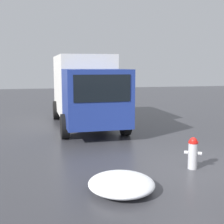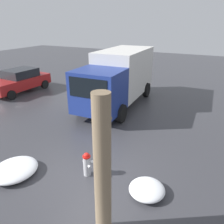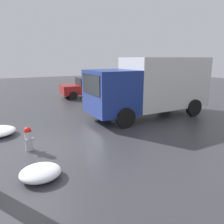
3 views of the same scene
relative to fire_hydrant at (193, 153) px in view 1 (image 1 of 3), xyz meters
name	(u,v)px [view 1 (image 1 of 3)]	position (x,y,z in m)	size (l,w,h in m)	color
ground_plane	(192,169)	(0.00, 0.00, -0.42)	(60.00, 60.00, 0.00)	#38383D
fire_hydrant	(193,153)	(0.00, 0.00, 0.00)	(0.37, 0.42, 0.82)	#B7B7BC
delivery_truck	(85,88)	(6.39, 1.91, 1.23)	(6.65, 2.72, 3.06)	navy
snow_pile_by_hydrant	(121,184)	(-1.02, 2.12, -0.26)	(1.50, 1.40, 0.33)	white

